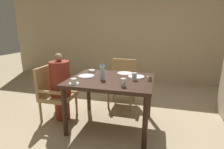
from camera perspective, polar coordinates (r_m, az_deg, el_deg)
The scene contains 17 objects.
ground_plane at distance 2.92m, azimuth -0.26°, elevation -16.09°, with size 16.00×16.00×0.00m, color tan.
wall_back at distance 5.13m, azimuth 7.72°, elevation 13.56°, with size 8.00×0.06×2.80m.
dining_table at distance 2.64m, azimuth -0.28°, elevation -3.38°, with size 1.23×0.99×0.78m.
chair_left_side at distance 3.11m, azimuth -18.49°, elevation -5.12°, with size 0.49×0.49×0.90m.
diner_in_left_chair at distance 3.00m, azimuth -16.37°, elevation -3.76°, with size 0.32×0.32×1.12m.
chair_far_side at distance 3.52m, azimuth 3.47°, elevation -2.03°, with size 0.49×0.49×0.90m.
plate_main_left at distance 2.72m, azimuth 7.91°, elevation -0.68°, with size 0.25×0.25×0.01m.
plate_main_right at distance 2.90m, azimuth 4.22°, elevation 0.41°, with size 0.25×0.25×0.01m.
plate_dessert_center at distance 2.76m, azimuth -8.39°, elevation -0.48°, with size 0.25×0.25×0.01m.
teacup_with_saucer at distance 2.42m, azimuth -12.35°, elevation -2.24°, with size 0.14×0.14×0.07m.
bowl_small at distance 3.01m, azimuth -6.58°, elevation 1.14°, with size 0.11×0.11×0.04m.
water_bottle at distance 2.53m, azimuth -3.15°, elevation 0.66°, with size 0.07×0.07×0.23m.
glass_tall_near at distance 2.25m, azimuth 3.66°, elevation -2.62°, with size 0.07×0.07×0.11m.
glass_tall_mid at distance 2.54m, azimuth 7.33°, elevation -0.67°, with size 0.07×0.07×0.11m.
salt_shaker at distance 2.54m, azimuth 11.60°, elevation -1.30°, with size 0.03×0.03×0.07m.
pepper_shaker at distance 2.54m, azimuth 12.48°, elevation -1.39°, with size 0.03×0.03×0.07m.
fork_beside_plate at distance 2.95m, azimuth -3.01°, elevation 0.58°, with size 0.16×0.13×0.00m.
Camera 1 is at (0.65, -2.42, 1.50)m, focal length 28.00 mm.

